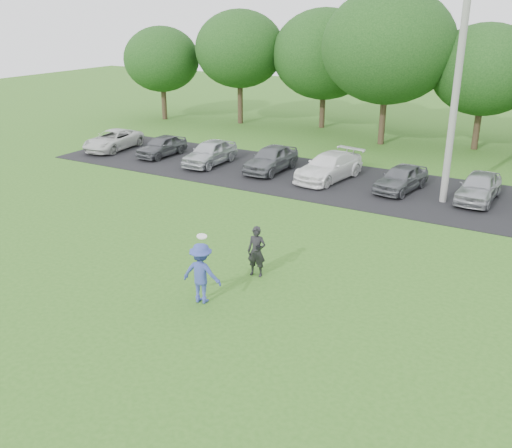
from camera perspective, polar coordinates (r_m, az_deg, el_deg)
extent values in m
plane|color=#33661D|center=(15.29, -6.65, -8.62)|extent=(100.00, 100.00, 0.00)
cube|color=black|center=(26.03, 10.54, 3.79)|extent=(32.00, 6.50, 0.03)
cylinder|color=gray|center=(23.65, 19.51, 13.46)|extent=(0.28, 0.28, 9.84)
imported|color=#37469D|center=(15.34, -5.48, -4.91)|extent=(1.18, 0.80, 1.69)
cylinder|color=white|center=(14.69, -5.44, -1.24)|extent=(0.27, 0.27, 0.09)
imported|color=black|center=(16.77, 0.06, -2.77)|extent=(0.62, 0.46, 1.54)
cube|color=black|center=(16.46, 0.29, -2.39)|extent=(0.15, 0.12, 0.10)
imported|color=silver|center=(33.14, -14.12, 8.15)|extent=(2.15, 4.02, 1.07)
imported|color=#54565B|center=(31.14, -9.41, 7.72)|extent=(1.36, 3.22, 1.09)
imported|color=silver|center=(29.08, -4.63, 7.15)|extent=(1.55, 3.64, 1.23)
imported|color=slate|center=(27.75, 1.52, 6.57)|extent=(1.48, 3.66, 1.25)
imported|color=white|center=(26.59, 7.30, 5.71)|extent=(2.35, 4.35, 1.20)
imported|color=#5B5E63|center=(25.50, 14.31, 4.49)|extent=(1.86, 3.47, 1.12)
imported|color=#A2A5A9|center=(25.10, 21.40, 3.50)|extent=(1.52, 3.52, 1.18)
cylinder|color=#38281C|center=(41.94, -9.17, 11.81)|extent=(0.36, 0.36, 2.20)
ellipsoid|color=#214C19|center=(41.58, -9.42, 15.96)|extent=(5.20, 5.20, 4.42)
cylinder|color=#38281C|center=(39.88, -1.58, 11.96)|extent=(0.36, 0.36, 2.70)
ellipsoid|color=#214C19|center=(39.49, -1.64, 17.10)|extent=(5.94, 5.94, 5.05)
cylinder|color=#38281C|center=(38.64, 6.64, 11.17)|extent=(0.36, 0.36, 2.20)
ellipsoid|color=#214C19|center=(38.21, 6.88, 16.51)|extent=(6.68, 6.68, 5.68)
cylinder|color=#38281C|center=(34.28, 12.52, 10.03)|extent=(0.36, 0.36, 2.70)
ellipsoid|color=#214C19|center=(33.79, 13.08, 16.92)|extent=(7.42, 7.42, 6.31)
cylinder|color=#38281C|center=(34.56, 21.19, 8.79)|extent=(0.36, 0.36, 2.20)
ellipsoid|color=#214C19|center=(34.11, 21.92, 14.13)|extent=(5.76, 5.76, 4.90)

